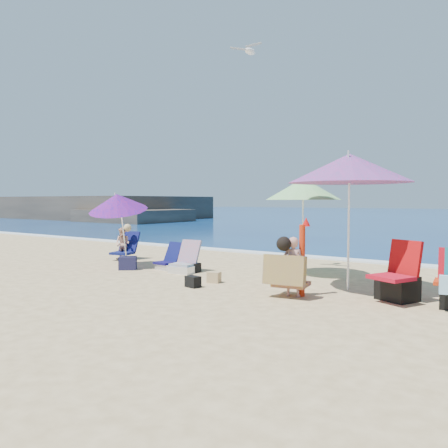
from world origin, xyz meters
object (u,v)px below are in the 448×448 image
Objects in this scene: furled_umbrella at (303,253)px; chair_rainbow at (185,264)px; umbrella_blue at (118,202)px; chair_navy at (169,262)px; person_left at (124,243)px; person_center at (289,268)px; umbrella_turquoise at (350,168)px; camp_chair_left at (398,283)px; seagull at (250,51)px; umbrella_striped at (303,189)px.

chair_rainbow is (-3.16, 0.74, -0.53)m from furled_umbrella.
umbrella_blue is 3.05× the size of chair_navy.
furled_umbrella is 1.37× the size of person_left.
umbrella_blue is 1.88× the size of person_center.
chair_rainbow is at bearing 166.87° from furled_umbrella.
umbrella_turquoise is 1.49× the size of umbrella_blue.
umbrella_turquoise is 2.93× the size of person_left.
chair_rainbow is at bearing 10.54° from umbrella_blue.
umbrella_blue is 4.93m from person_center.
furled_umbrella reaches higher than camp_chair_left.
person_left is (-5.71, 1.59, -0.05)m from person_center.
chair_navy is 5.11m from camp_chair_left.
chair_rainbow is at bearing -138.22° from seagull.
umbrella_turquoise is 4.54× the size of chair_navy.
person_center is 5.93m from person_left.
umbrella_turquoise is at bearing -0.36° from chair_navy.
seagull is (-3.46, 1.13, 4.51)m from camp_chair_left.
person_center is (3.59, -1.03, 0.32)m from chair_navy.
person_left is 5.77m from seagull.
camp_chair_left is at bearing 25.88° from person_center.
seagull is at bearing -172.60° from umbrella_striped.
umbrella_striped is at bearing 142.87° from umbrella_turquoise.
seagull reaches higher than chair_navy.
camp_chair_left is at bearing -18.10° from seagull.
umbrella_turquoise reaches higher than person_center.
umbrella_striped reaches higher than chair_rainbow.
person_center is at bearing -70.12° from umbrella_striped.
umbrella_striped is 2.06× the size of camp_chair_left.
umbrella_turquoise is 4.64m from chair_navy.
seagull reaches higher than umbrella_turquoise.
chair_navy is 4.99m from seagull.
umbrella_blue is 5.02m from furled_umbrella.
person_center is (3.01, -0.92, 0.30)m from chair_rainbow.
umbrella_blue is at bearing -160.52° from umbrella_striped.
umbrella_turquoise is 4.00× the size of chair_rainbow.
person_left is (-5.86, 1.41, -0.28)m from furled_umbrella.
furled_umbrella is at bearing -4.73° from umbrella_blue.
chair_rainbow is at bearing -13.95° from person_left.
chair_navy is at bearing 163.96° from person_center.
furled_umbrella is at bearing -12.83° from chair_navy.
umbrella_turquoise reaches higher than umbrella_blue.
chair_rainbow is 4.53m from camp_chair_left.
umbrella_turquoise reaches higher than person_left.
umbrella_striped is at bearing 4.99° from person_left.
chair_rainbow is (-3.63, -0.09, -1.93)m from umbrella_turquoise.
umbrella_turquoise is 4.11m from chair_rainbow.
seagull is (3.75, 0.28, 4.37)m from person_left.
person_left is at bearing 166.49° from furled_umbrella.
umbrella_blue is at bearing -175.58° from umbrella_turquoise.
umbrella_blue is 1.87m from chair_navy.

